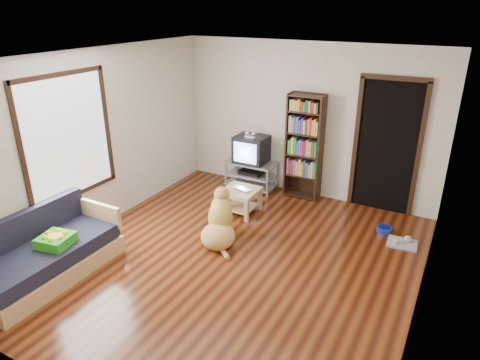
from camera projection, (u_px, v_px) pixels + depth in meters
The scene contains 18 objects.
ground at pixel (234, 260), 5.67m from camera, with size 5.00×5.00×0.00m, color #612D10.
ceiling at pixel (232, 58), 4.66m from camera, with size 5.00×5.00×0.00m, color white.
wall_back at pixel (306, 122), 7.19m from camera, with size 4.50×4.50×0.00m, color beige.
wall_front at pixel (66, 276), 3.14m from camera, with size 4.50×4.50×0.00m, color beige.
wall_left at pixel (97, 142), 6.16m from camera, with size 5.00×5.00×0.00m, color beige.
wall_right at pixel (433, 208), 4.17m from camera, with size 5.00×5.00×0.00m, color beige.
green_cushion at pixel (56, 240), 5.20m from camera, with size 0.37×0.37×0.12m, color green.
laptop at pixel (240, 190), 6.77m from camera, with size 0.32×0.20×0.02m, color silver.
dog_bowl at pixel (384, 229), 6.34m from camera, with size 0.22×0.22×0.08m, color navy.
grey_rag at pixel (402, 244), 6.02m from camera, with size 0.40×0.32×0.03m, color #A9A9A9.
window at pixel (68, 137), 5.67m from camera, with size 0.03×1.46×1.70m.
doorway at pixel (387, 144), 6.65m from camera, with size 1.03×0.05×2.19m.
tv_stand at pixel (251, 174), 7.78m from camera, with size 0.90×0.45×0.50m.
crt_tv at pixel (252, 149), 7.62m from camera, with size 0.55×0.52×0.58m.
bookshelf at pixel (305, 141), 7.16m from camera, with size 0.60×0.30×1.80m.
sofa at pixel (47, 256), 5.28m from camera, with size 0.80×1.80×0.80m.
coffee_table at pixel (240, 196), 6.85m from camera, with size 0.55×0.55×0.40m.
dog at pixel (220, 223), 6.01m from camera, with size 0.65×0.86×0.77m.
Camera 1 is at (2.38, -4.19, 3.16)m, focal length 32.00 mm.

